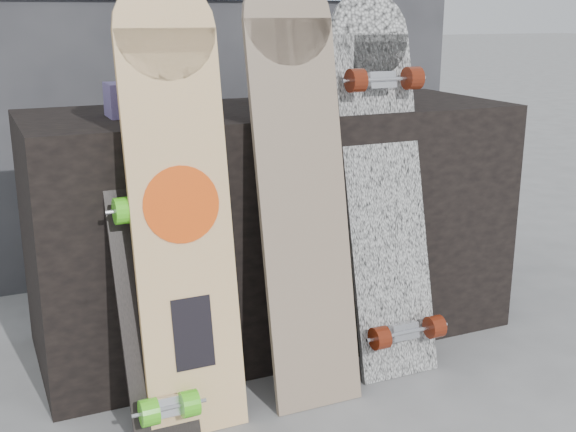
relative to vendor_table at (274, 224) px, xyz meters
name	(u,v)px	position (x,y,z in m)	size (l,w,h in m)	color
ground	(341,396)	(0.00, -0.50, -0.40)	(60.00, 60.00, 0.00)	slate
vendor_table	(274,224)	(0.00, 0.00, 0.00)	(1.60, 0.60, 0.80)	black
booth	(194,12)	(0.00, 0.85, 0.70)	(2.40, 0.22, 2.20)	#2E2E33
merch_box_purple	(137,99)	(-0.45, -0.02, 0.45)	(0.18, 0.12, 0.10)	#493771
merch_box_small	(341,86)	(0.24, -0.02, 0.46)	(0.14, 0.14, 0.12)	#493771
merch_box_flat	(286,92)	(0.11, 0.14, 0.43)	(0.22, 0.10, 0.06)	#D1B78C
longboard_geisha	(180,198)	(-0.44, -0.40, 0.23)	(0.27, 0.23, 1.20)	beige
longboard_celtic	(301,179)	(-0.08, -0.38, 0.25)	(0.27, 0.28, 1.22)	beige
longboard_cascadia	(384,178)	(0.23, -0.33, 0.21)	(0.27, 0.36, 1.17)	white
skateboard_dark	(151,290)	(-0.53, -0.41, -0.01)	(0.18, 0.34, 0.77)	black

